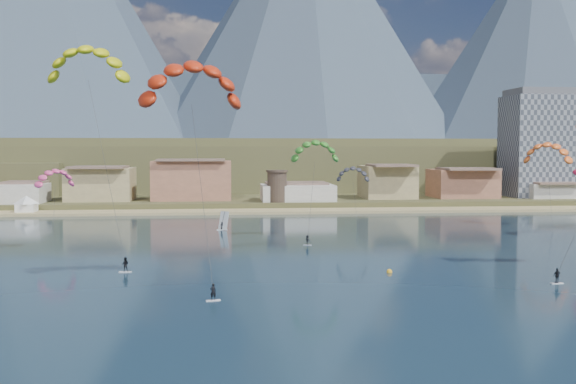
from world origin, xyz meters
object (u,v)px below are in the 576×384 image
(windsurfer, at_px, (223,224))
(buoy, at_px, (389,272))
(kitesurfer_yellow, at_px, (88,59))
(kitesurfer_green, at_px, (315,148))
(kitesurfer_red, at_px, (191,78))
(apartment_tower, at_px, (540,144))
(watchtower, at_px, (277,186))

(windsurfer, bearing_deg, buoy, -66.16)
(kitesurfer_yellow, height_order, kitesurfer_green, kitesurfer_yellow)
(kitesurfer_red, bearing_deg, windsurfer, 86.13)
(apartment_tower, bearing_deg, kitesurfer_yellow, -141.54)
(watchtower, bearing_deg, kitesurfer_yellow, -114.15)
(buoy, bearing_deg, kitesurfer_red, -169.51)
(watchtower, bearing_deg, apartment_tower, 9.93)
(watchtower, height_order, buoy, watchtower)
(windsurfer, bearing_deg, kitesurfer_green, -39.53)
(kitesurfer_yellow, distance_m, windsurfer, 47.33)
(apartment_tower, distance_m, buoy, 131.72)
(apartment_tower, height_order, watchtower, apartment_tower)
(watchtower, xyz_separation_m, kitesurfer_red, (-18.28, -99.13, 18.53))
(watchtower, relative_size, buoy, 11.57)
(kitesurfer_red, height_order, windsurfer, kitesurfer_red)
(kitesurfer_green, relative_size, windsurfer, 5.13)
(apartment_tower, xyz_separation_m, buoy, (-72.70, -108.40, -17.69))
(windsurfer, height_order, buoy, windsurfer)
(windsurfer, distance_m, buoy, 54.20)
(apartment_tower, bearing_deg, windsurfer, -148.13)
(kitesurfer_yellow, xyz_separation_m, windsurfer, (19.89, 32.12, -28.50))
(watchtower, relative_size, kitesurfer_red, 0.31)
(kitesurfer_green, xyz_separation_m, windsurfer, (-16.80, 13.87, -15.21))
(kitesurfer_red, bearing_deg, watchtower, 79.55)
(kitesurfer_green, distance_m, windsurfer, 26.57)
(watchtower, distance_m, windsurfer, 47.43)
(watchtower, distance_m, buoy, 94.88)
(kitesurfer_green, height_order, windsurfer, kitesurfer_green)
(kitesurfer_yellow, xyz_separation_m, kitesurfer_green, (36.70, 18.25, -13.29))
(kitesurfer_red, relative_size, kitesurfer_green, 1.46)
(apartment_tower, height_order, windsurfer, apartment_tower)
(watchtower, xyz_separation_m, kitesurfer_yellow, (-34.50, -76.94, 23.33))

